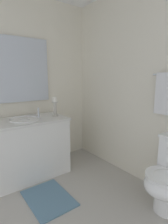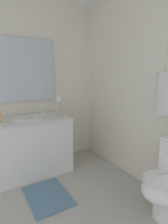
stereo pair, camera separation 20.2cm
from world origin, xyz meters
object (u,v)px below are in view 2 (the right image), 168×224
Objects in this scene: candle_holder_tall at (59,106)px; bath_mat at (48,196)px; mirror at (21,70)px; vanity_cabinet at (31,146)px; sink_basin at (30,121)px.

candle_holder_tall is 0.45× the size of bath_mat.
bath_mat is (0.57, -0.42, -0.93)m from candle_holder_tall.
candle_holder_tall is 1.17m from bath_mat.
mirror is at bearing -128.54° from candle_holder_tall.
vanity_cabinet is 0.36m from sink_basin.
bath_mat is at bearing 0.00° from vanity_cabinet.
mirror reaches higher than candle_holder_tall.
vanity_cabinet reaches higher than bath_mat.
candle_holder_tall is at bearing 144.00° from bath_mat.
sink_basin is at bearing -97.09° from candle_holder_tall.
sink_basin is at bearing 90.00° from vanity_cabinet.
sink_basin reaches higher than vanity_cabinet.
mirror is at bearing 179.99° from vanity_cabinet.
vanity_cabinet is 1.79× the size of bath_mat.
vanity_cabinet is at bearing -97.08° from candle_holder_tall.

